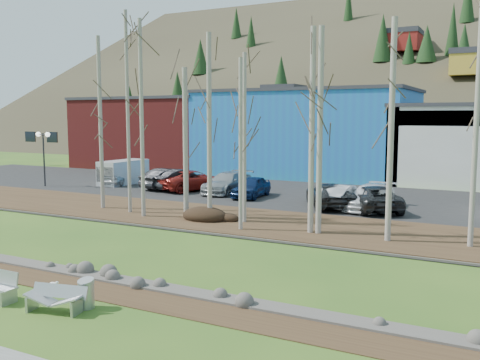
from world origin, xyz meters
The scene contains 37 objects.
ground centered at (0.00, 0.00, 0.00)m, with size 200.00×200.00×0.00m, color #2F531A.
dirt_strip centered at (0.00, 2.10, 0.01)m, with size 80.00×1.80×0.03m, color #382616.
near_bank_rocks centered at (0.00, 3.10, 0.00)m, with size 80.00×0.80×0.50m, color #47423D, non-canonical shape.
river centered at (0.00, 7.20, 0.00)m, with size 80.00×8.00×0.90m, color black, non-canonical shape.
far_bank_rocks centered at (0.00, 11.30, 0.00)m, with size 80.00×0.80×0.46m, color #47423D, non-canonical shape.
far_bank centered at (0.00, 14.50, 0.07)m, with size 80.00×7.00×0.15m, color #382616.
parking_lot centered at (0.00, 25.00, 0.07)m, with size 80.00×14.00×0.14m, color black.
building_brick centered at (-24.00, 39.00, 3.91)m, with size 16.32×12.24×7.80m.
building_blue centered at (-6.00, 39.00, 4.16)m, with size 20.40×12.24×8.30m.
hillside centered at (0.00, 84.00, 17.50)m, with size 160.00×72.00×35.00m, color #2F291C, non-canonical shape.
bench_damaged centered at (0.63, -0.06, 0.40)m, with size 1.87×0.94×0.80m.
litter_bin centered at (1.21, 0.60, 0.41)m, with size 0.47×0.47×0.82m, color #AEB1B4.
seagull centered at (-0.94, 1.33, 0.18)m, with size 0.46×0.22×0.33m.
dirt_mound centered at (-2.47, 13.55, 0.41)m, with size 2.61×1.84×0.51m, color black.
birch_0 centered at (-9.98, 13.88, 5.33)m, with size 0.24×0.24×10.37m.
birch_1 centered at (-7.54, 13.47, 5.94)m, with size 0.20×0.20×11.58m.
birch_2 centered at (-3.91, 13.92, 4.29)m, with size 0.29×0.29×8.28m.
birch_3 centered at (-6.04, 12.81, 5.60)m, with size 0.23×0.23×10.89m.
birch_4 centered at (-2.14, 13.57, 5.14)m, with size 0.26×0.26×9.98m.
birch_5 centered at (-0.23, 13.96, 4.59)m, with size 0.20×0.20×8.88m.
birch_6 centered at (0.44, 12.21, 4.36)m, with size 0.20×0.20×8.43m.
birch_7 centered at (4.19, 13.12, 5.04)m, with size 0.27×0.27×9.78m.
birch_8 centered at (7.50, 13.09, 5.10)m, with size 0.26×0.26×9.90m.
birch_9 centered at (10.92, 13.66, 6.45)m, with size 0.23×0.23×12.61m.
birch_10 centered at (3.79, 13.12, 5.04)m, with size 0.27×0.27×9.78m.
street_lamp centered at (-21.27, 19.70, 3.57)m, with size 1.65×0.59×4.36m.
car_0 centered at (-16.49, 23.28, 0.81)m, with size 1.59×3.96×1.35m, color silver.
car_1 centered at (-10.48, 23.07, 0.93)m, with size 1.67×4.80×1.58m, color black.
car_2 centered at (-9.30, 23.09, 0.91)m, with size 2.55×5.54×1.54m, color maroon.
car_3 centered at (-6.25, 23.03, 0.90)m, with size 2.13×5.25×1.52m, color #989C9F.
car_4 centered at (-3.78, 21.99, 0.86)m, with size 1.71×4.25×1.45m, color navy.
car_5 centered at (3.11, 20.75, 0.87)m, with size 1.55×4.45×1.47m, color #B0AFB1.
car_6 centered at (5.02, 20.71, 0.88)m, with size 2.46×5.34×1.48m, color #28292A.
car_7 centered at (4.76, 20.93, 0.88)m, with size 2.08×5.11×1.48m, color white.
car_8 centered at (2.34, 20.71, 0.88)m, with size 2.46×5.34×1.48m, color #28292A.
car_9 centered at (-11.41, 23.07, 0.93)m, with size 1.67×4.80×1.58m, color black.
van_grey centered at (-16.51, 23.52, 1.12)m, with size 1.97×4.52×1.96m.
Camera 1 is at (12.49, -11.08, 5.77)m, focal length 40.00 mm.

